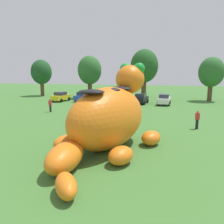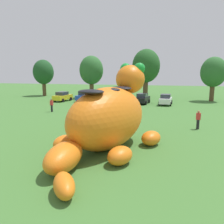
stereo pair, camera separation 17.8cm
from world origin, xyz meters
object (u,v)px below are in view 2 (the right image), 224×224
car_yellow (63,96)px  car_black (142,99)px  spectator_by_cars (198,120)px  spectator_mid_field (133,106)px  car_white (166,99)px  car_green (123,98)px  car_blue (85,96)px  spectator_near_inflatable (52,105)px  car_red (101,98)px  giant_inflatable_creature (108,117)px

car_yellow → car_black: bearing=1.5°
car_yellow → spectator_by_cars: 26.05m
spectator_mid_field → spectator_by_cars: same height
car_white → spectator_mid_field: (-3.90, -8.56, -0.01)m
car_green → spectator_by_cars: bearing=-56.7°
spectator_mid_field → car_yellow: bearing=148.9°
car_blue → spectator_mid_field: bearing=-43.2°
car_yellow → car_green: same height
car_black → spectator_near_inflatable: car_black is taller
car_blue → car_black: size_ratio=1.01×
car_yellow → spectator_near_inflatable: bearing=-70.0°
car_yellow → spectator_near_inflatable: 11.06m
car_yellow → spectator_near_inflatable: size_ratio=2.50×
car_red → spectator_mid_field: size_ratio=2.43×
car_black → spectator_by_cars: bearing=-66.2°
car_blue → spectator_by_cars: bearing=-43.2°
car_yellow → car_green: (11.02, 0.37, 0.00)m
car_blue → car_white: same height
car_yellow → spectator_near_inflatable: car_yellow is taller
car_yellow → spectator_mid_field: (14.21, -8.58, -0.01)m
car_red → spectator_by_cars: bearing=-47.2°
car_white → spectator_near_inflatable: car_white is taller
car_white → car_green: bearing=176.9°
car_white → car_blue: bearing=175.4°
car_black → car_yellow: bearing=-178.5°
car_green → spectator_by_cars: 18.55m
car_green → car_black: 3.34m
giant_inflatable_creature → car_green: 22.61m
giant_inflatable_creature → car_green: bearing=99.3°
giant_inflatable_creature → spectator_by_cars: bearing=46.1°
car_white → car_black: bearing=174.0°
car_black → spectator_mid_field: bearing=-91.0°
car_red → spectator_near_inflatable: size_ratio=2.43×
spectator_mid_field → car_red: bearing=129.3°
spectator_mid_field → car_white: bearing=65.5°
car_black → car_green: bearing=-179.9°
car_black → car_red: bearing=-176.3°
car_black → spectator_by_cars: size_ratio=2.50×
car_green → spectator_by_cars: (10.18, -15.51, -0.01)m
car_blue → car_green: 7.18m
car_red → car_green: 3.79m
giant_inflatable_creature → spectator_by_cars: size_ratio=6.81×
car_blue → car_white: (14.24, -1.13, 0.00)m
spectator_near_inflatable → giant_inflatable_creature: bearing=-46.5°
spectator_mid_field → car_green: bearing=109.6°
car_yellow → car_black: (14.37, 0.37, 0.00)m
car_red → spectator_mid_field: bearing=-50.7°
giant_inflatable_creature → car_green: (-3.66, 22.28, -1.26)m
car_blue → spectator_by_cars: (17.33, -16.25, -0.01)m
car_black → spectator_near_inflatable: 15.10m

